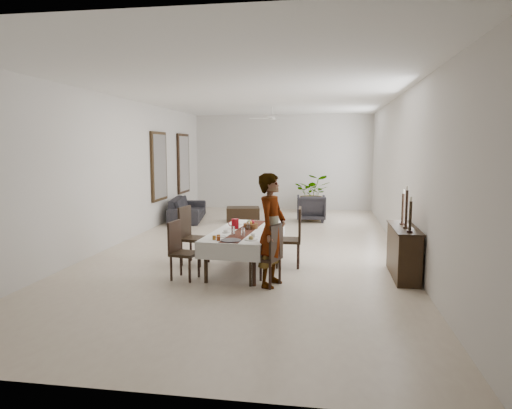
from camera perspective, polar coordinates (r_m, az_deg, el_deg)
The scene contains 88 objects.
floor at distance 9.88m, azimuth -0.18°, elevation -5.19°, with size 6.00×12.00×0.00m, color beige.
ceiling at distance 9.71m, azimuth -0.18°, elevation 13.59°, with size 6.00×12.00×0.02m, color white.
wall_back at distance 15.61m, azimuth 3.33°, elevation 5.29°, with size 6.00×0.02×3.20m, color silver.
wall_front at distance 3.88m, azimuth -14.37°, elevation -0.76°, with size 6.00×0.02×3.20m, color silver.
wall_left at distance 10.56m, azimuth -16.51°, elevation 4.09°, with size 0.02×12.00×3.20m, color silver.
wall_right at distance 9.65m, azimuth 17.73°, elevation 3.77°, with size 0.02×12.00×3.20m, color silver.
dining_table_top at distance 8.00m, azimuth -1.34°, elevation -3.48°, with size 0.88×2.11×0.04m, color black.
table_leg_fl at distance 7.24m, azimuth -6.29°, elevation -7.34°, with size 0.06×0.06×0.62m, color black.
table_leg_fr at distance 7.03m, azimuth -0.25°, elevation -7.74°, with size 0.06×0.06×0.62m, color black.
table_leg_bl at distance 9.11m, azimuth -2.17°, elevation -4.27°, with size 0.06×0.06×0.62m, color black.
table_leg_br at distance 8.95m, azimuth 2.65°, elevation -4.49°, with size 0.06×0.06×0.62m, color black.
tablecloth_top at distance 7.99m, azimuth -1.34°, elevation -3.29°, with size 1.04×2.27×0.01m, color white.
tablecloth_drape_left at distance 8.16m, azimuth -4.86°, elevation -4.01°, with size 0.01×2.27×0.26m, color silver.
tablecloth_drape_right at distance 7.91m, azimuth 2.29°, elevation -4.35°, with size 0.01×2.27×0.26m, color silver.
tablecloth_drape_near at distance 6.95m, azimuth -3.62°, elevation -5.98°, with size 1.04×0.01×0.26m, color silver.
tablecloth_drape_far at distance 9.10m, azimuth 0.39°, elevation -2.81°, with size 1.04×0.01×0.26m, color silver.
table_runner at distance 7.99m, azimuth -1.34°, elevation -3.24°, with size 0.31×2.20×0.00m, color #592619.
red_pitcher at distance 8.16m, azimuth -2.62°, elevation -2.41°, with size 0.13×0.13×0.18m, color maroon.
pitcher_handle at distance 8.18m, azimuth -3.13°, elevation -2.39°, with size 0.11×0.11×0.02m, color maroon.
wine_glass_near at distance 7.41m, azimuth -1.63°, elevation -3.50°, with size 0.06×0.06×0.15m, color white.
wine_glass_mid at distance 7.54m, azimuth -2.89°, elevation -3.32°, with size 0.06×0.06×0.15m, color silver.
wine_glass_far at distance 8.01m, azimuth -0.96°, elevation -2.68°, with size 0.06×0.06×0.15m, color silver.
teacup_right at distance 7.42m, azimuth -0.35°, elevation -3.86°, with size 0.08×0.08×0.05m, color white.
saucer_right at distance 7.43m, azimuth -0.35°, elevation -4.02°, with size 0.13×0.13×0.01m, color white.
teacup_left at distance 7.76m, azimuth -3.79°, elevation -3.38°, with size 0.08×0.08×0.05m, color white.
saucer_left at distance 7.77m, azimuth -3.79°, elevation -3.53°, with size 0.13×0.13×0.01m, color white.
plate_near_right at distance 7.17m, azimuth -0.63°, elevation -4.42°, with size 0.21×0.21×0.01m, color silver.
bread_near_right at distance 7.16m, azimuth -0.63°, elevation -4.23°, with size 0.08×0.08×0.08m, color tan.
plate_near_left at distance 7.44m, azimuth -4.56°, elevation -4.01°, with size 0.21×0.21×0.01m, color silver.
plate_far_left at distance 8.52m, azimuth -2.39°, elevation -2.55°, with size 0.21×0.21×0.01m, color white.
serving_tray at distance 7.11m, azimuth -3.16°, elevation -4.50°, with size 0.32×0.32×0.02m, color #3D3D42.
jam_jar_a at distance 7.14m, azimuth -4.72°, elevation -4.27°, with size 0.06×0.06×0.07m, color #8B3A14.
jam_jar_b at distance 7.22m, azimuth -5.26°, elevation -4.16°, with size 0.06×0.06×0.07m, color #8F5814.
jam_jar_c at distance 7.28m, azimuth -4.72°, elevation -4.04°, with size 0.06×0.06×0.07m, color #974F16.
fruit_basket at distance 8.19m, azimuth -0.67°, elevation -2.69°, with size 0.26×0.26×0.09m, color brown.
fruit_red at distance 8.19m, azimuth -0.46°, elevation -2.22°, with size 0.08×0.08×0.08m, color #A61024.
fruit_green at distance 8.21m, azimuth -0.87°, elevation -2.19°, with size 0.07×0.07×0.07m, color #508929.
fruit_yellow at distance 8.13m, azimuth -0.74°, elevation -2.28°, with size 0.07×0.07×0.07m, color gold.
chair_right_near_seat at distance 7.05m, azimuth 1.16°, elevation -6.69°, with size 0.41×0.41×0.05m, color black.
chair_right_near_leg_fl at distance 6.89m, azimuth 1.76°, elevation -8.98°, with size 0.04×0.04×0.41m, color black.
chair_right_near_leg_fr at distance 7.18m, azimuth 2.98°, elevation -8.31°, with size 0.04×0.04×0.41m, color black.
chair_right_near_leg_bl at distance 7.04m, azimuth -0.71°, elevation -8.62°, with size 0.04×0.04×0.41m, color black.
chair_right_near_leg_br at distance 7.32m, azimuth 0.59°, elevation -7.99°, with size 0.04×0.04×0.41m, color black.
chair_right_near_back at distance 6.90m, azimuth 2.55°, elevation -4.61°, with size 0.41×0.04×0.52m, color black.
chair_right_far_seat at distance 8.15m, azimuth 4.03°, elevation -4.50°, with size 0.45×0.45×0.05m, color black.
chair_right_far_leg_fl at distance 8.02m, azimuth 5.27°, elevation -6.52°, with size 0.04×0.04×0.44m, color black.
chair_right_far_leg_fr at distance 8.38m, azimuth 5.34°, elevation -5.93°, with size 0.04×0.04×0.44m, color black.
chair_right_far_leg_bl at distance 8.04m, azimuth 2.64°, elevation -6.47°, with size 0.04×0.04×0.44m, color black.
chair_right_far_leg_br at distance 8.39m, azimuth 2.82°, elevation -5.88°, with size 0.04×0.04×0.44m, color black.
chair_right_far_back at distance 8.09m, azimuth 5.50°, elevation -2.40°, with size 0.45×0.04×0.57m, color black.
chair_left_near_seat at distance 7.46m, azimuth -8.88°, elevation -6.10°, with size 0.40×0.40×0.05m, color black.
chair_left_near_leg_fl at distance 7.72m, azimuth -9.37°, elevation -7.32°, with size 0.04×0.04×0.39m, color black.
chair_left_near_leg_fr at distance 7.45m, azimuth -10.56°, elevation -7.90°, with size 0.04×0.04×0.39m, color black.
chair_left_near_leg_bl at distance 7.58m, azimuth -7.18°, elevation -7.56°, with size 0.04×0.04×0.39m, color black.
chair_left_near_leg_br at distance 7.30m, azimuth -8.30°, elevation -8.16°, with size 0.04×0.04×0.39m, color black.
chair_left_near_back at distance 7.48m, azimuth -10.15°, elevation -3.95°, with size 0.40×0.04×0.51m, color black.
chair_left_far_seat at distance 8.37m, azimuth -7.65°, elevation -4.27°, with size 0.44×0.44×0.05m, color black.
chair_left_far_leg_fl at distance 8.66m, azimuth -8.16°, elevation -5.55°, with size 0.04×0.04×0.44m, color black.
chair_left_far_leg_fr at distance 8.35m, azimuth -9.30°, elevation -6.05°, with size 0.04×0.04×0.44m, color black.
chair_left_far_leg_bl at distance 8.51m, azimuth -5.97°, elevation -5.75°, with size 0.04×0.04×0.44m, color black.
chair_left_far_leg_br at distance 8.19m, azimuth -7.05°, elevation -6.28°, with size 0.04×0.04×0.44m, color black.
chair_left_far_back at distance 8.41m, azimuth -8.91°, elevation -2.15°, with size 0.44×0.04×0.56m, color black.
woman at distance 6.95m, azimuth 1.97°, elevation -3.20°, with size 0.63×0.41×1.73m, color #999BA1.
sideboard_body at distance 7.88m, azimuth 17.93°, elevation -5.74°, with size 0.36×1.34×0.81m, color black.
sideboard_top at distance 7.80m, azimuth 18.05°, elevation -2.76°, with size 0.39×1.40×0.03m, color black.
candlestick_near_base at distance 7.32m, azimuth 18.66°, elevation -3.21°, with size 0.09×0.09×0.03m, color black.
candlestick_near_shaft at distance 7.28m, azimuth 18.74°, elevation -1.37°, with size 0.04×0.04×0.45m, color black.
candlestick_near_candle at distance 7.25m, azimuth 18.82°, elevation 0.66°, with size 0.03×0.03×0.07m, color beige.
candlestick_mid_base at distance 7.67m, azimuth 18.22°, elevation -2.73°, with size 0.09×0.09×0.03m, color black.
candlestick_mid_shaft at distance 7.62m, azimuth 18.31°, elevation -0.48°, with size 0.04×0.04×0.58m, color black.
candlestick_mid_candle at distance 7.59m, azimuth 18.41°, elevation 1.97°, with size 0.03×0.03×0.07m, color white.
candlestick_far_base at distance 8.01m, azimuth 17.81°, elevation -2.30°, with size 0.09×0.09×0.03m, color black.
candlestick_far_shaft at distance 7.98m, azimuth 17.88°, elevation -0.46°, with size 0.04×0.04×0.49m, color black.
candlestick_far_candle at distance 7.95m, azimuth 17.96°, elevation 1.56°, with size 0.03×0.03×0.07m, color beige.
sofa at distance 13.46m, azimuth -8.56°, elevation -0.55°, with size 2.20×0.86×0.64m, color #242327.
armchair at distance 13.19m, azimuth 6.90°, elevation -0.45°, with size 0.80×0.82×0.75m, color #2A282D.
coffee_table at distance 13.02m, azimuth -1.64°, elevation -1.25°, with size 0.93×0.62×0.41m, color black.
potted_plant at distance 14.90m, azimuth 7.13°, elevation 1.39°, with size 1.12×0.97×1.25m, color #295221.
mirror_frame_near at distance 12.57m, azimuth -12.04°, elevation 4.68°, with size 0.06×1.05×1.85m, color black.
mirror_glass_near at distance 12.55m, azimuth -11.89°, elevation 4.68°, with size 0.01×0.90×1.70m, color silver.
mirror_frame_far at distance 14.55m, azimuth -9.08°, elevation 5.07°, with size 0.06×1.05×1.85m, color black.
mirror_glass_far at distance 14.54m, azimuth -8.95°, elevation 5.07°, with size 0.01×0.90×1.70m, color white.
fan_rod at distance 12.66m, azimuth 2.01°, elevation 11.64°, with size 0.04×0.04×0.20m, color silver.
fan_hub at distance 12.64m, azimuth 2.01°, elevation 10.74°, with size 0.16×0.16×0.08m, color white.
fan_blade_n at distance 12.99m, azimuth 2.20°, elevation 10.65°, with size 0.10×0.55×0.01m, color silver.
fan_blade_s at distance 12.30m, azimuth 1.81°, elevation 10.84°, with size 0.10×0.55×0.01m, color silver.
fan_blade_e at distance 12.61m, azimuth 3.62°, elevation 10.74°, with size 0.55×0.10×0.01m, color silver.
fan_blade_w at distance 12.69m, azimuth 0.41°, elevation 10.73°, with size 0.55×0.10×0.01m, color white.
Camera 1 is at (1.53, -9.53, 2.12)m, focal length 32.00 mm.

